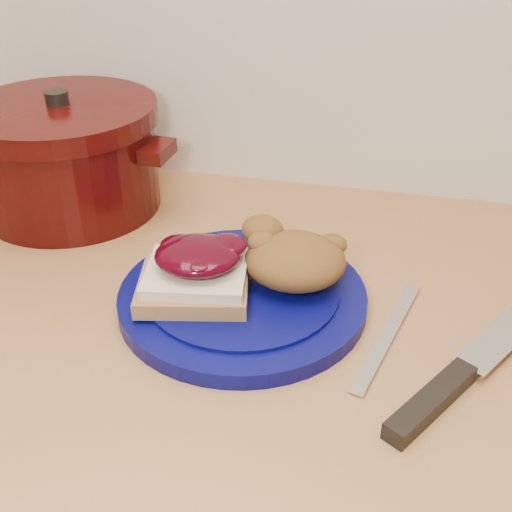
% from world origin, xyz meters
% --- Properties ---
extents(plate, '(0.29, 0.29, 0.02)m').
position_xyz_m(plate, '(0.00, 1.49, 0.91)').
color(plate, '#050649').
rests_on(plate, wood_countertop).
extents(sandwich, '(0.13, 0.12, 0.06)m').
position_xyz_m(sandwich, '(-0.04, 1.47, 0.95)').
color(sandwich, olive).
rests_on(sandwich, plate).
extents(stuffing_mound, '(0.12, 0.10, 0.05)m').
position_xyz_m(stuffing_mound, '(0.06, 1.51, 0.95)').
color(stuffing_mound, brown).
rests_on(stuffing_mound, plate).
extents(chef_knife, '(0.19, 0.28, 0.02)m').
position_xyz_m(chef_knife, '(0.22, 1.41, 0.91)').
color(chef_knife, black).
rests_on(chef_knife, wood_countertop).
extents(butter_knife, '(0.06, 0.19, 0.00)m').
position_xyz_m(butter_knife, '(0.16, 1.47, 0.90)').
color(butter_knife, silver).
rests_on(butter_knife, wood_countertop).
extents(dutch_oven, '(0.30, 0.26, 0.16)m').
position_xyz_m(dutch_oven, '(-0.28, 1.66, 0.97)').
color(dutch_oven, black).
rests_on(dutch_oven, wood_countertop).
extents(pepper_grinder, '(0.07, 0.07, 0.13)m').
position_xyz_m(pepper_grinder, '(-0.29, 1.71, 0.96)').
color(pepper_grinder, black).
rests_on(pepper_grinder, wood_countertop).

